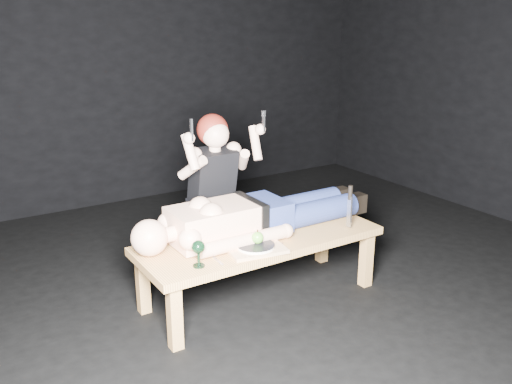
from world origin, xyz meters
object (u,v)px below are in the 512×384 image
(goblet, at_px, (199,254))
(carving_knife, at_px, (350,207))
(serving_tray, at_px, (256,249))
(lying_man, at_px, (259,210))
(table, at_px, (260,268))
(kneeling_woman, at_px, (208,192))

(goblet, height_order, carving_knife, carving_knife)
(serving_tray, height_order, carving_knife, carving_knife)
(serving_tray, bearing_deg, lying_man, 54.54)
(table, xyz_separation_m, goblet, (-0.55, -0.19, 0.31))
(lying_man, xyz_separation_m, goblet, (-0.60, -0.30, -0.06))
(kneeling_woman, xyz_separation_m, goblet, (-0.46, -0.77, -0.09))
(kneeling_woman, xyz_separation_m, carving_knife, (0.69, -0.77, -0.02))
(table, relative_size, kneeling_woman, 1.32)
(table, relative_size, serving_tray, 4.66)
(kneeling_woman, distance_m, carving_knife, 1.03)
(lying_man, bearing_deg, serving_tray, -125.71)
(serving_tray, bearing_deg, table, 50.37)
(carving_knife, bearing_deg, table, 162.15)
(lying_man, bearing_deg, kneeling_woman, 106.29)
(kneeling_woman, bearing_deg, lying_man, -73.85)
(goblet, xyz_separation_m, carving_knife, (1.15, 0.00, 0.07))
(carving_knife, bearing_deg, goblet, 179.84)
(lying_man, distance_m, serving_tray, 0.37)
(carving_knife, bearing_deg, serving_tray, 178.27)
(kneeling_woman, bearing_deg, goblet, -121.52)
(kneeling_woman, distance_m, goblet, 0.90)
(table, height_order, kneeling_woman, kneeling_woman)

